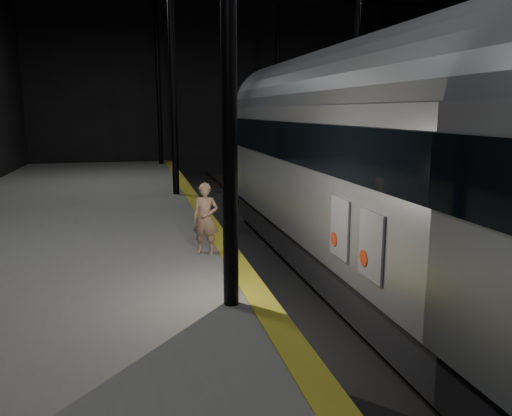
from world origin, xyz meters
name	(u,v)px	position (x,y,z in m)	size (l,w,h in m)	color
ground	(342,272)	(0.00, 0.00, 0.00)	(44.00, 44.00, 0.00)	black
platform_left	(46,275)	(-7.50, 0.00, 0.50)	(9.00, 43.80, 1.00)	#595956
tactile_strip	(223,243)	(-3.25, 0.00, 1.00)	(0.50, 43.80, 0.01)	olive
track	(342,269)	(0.00, 0.00, 0.07)	(2.40, 43.00, 0.24)	#3F3328
train	(426,168)	(0.00, -3.72, 3.25)	(3.25, 21.77, 5.82)	#A9ACB1
woman	(205,219)	(-3.80, -0.80, 1.84)	(0.61, 0.40, 1.67)	#A37D63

